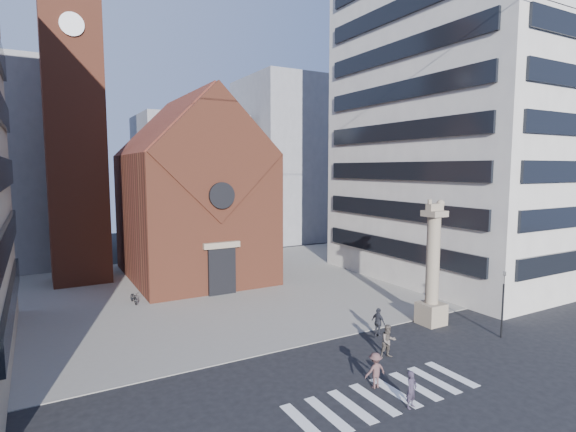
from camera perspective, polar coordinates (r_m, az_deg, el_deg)
The scene contains 21 objects.
ground at distance 25.17m, azimuth 6.40°, elevation -19.22°, with size 120.00×120.00×0.00m, color black.
piazza at distance 41.16m, azimuth -9.42°, elevation -9.09°, with size 46.00×30.00×0.05m, color gray.
zebra_crossing at distance 23.39m, azimuth 12.18°, elevation -21.40°, with size 10.20×3.20×0.01m, color white, non-canonical shape.
church at distance 45.55m, azimuth -12.19°, elevation 2.48°, with size 12.00×16.65×18.00m.
campanile at distance 46.80m, azimuth -25.56°, elevation 11.63°, with size 5.50×5.50×31.20m.
building_right at distance 48.47m, azimuth 21.91°, elevation 11.88°, with size 18.00×22.00×32.00m, color beige.
bg_block_mid at distance 66.33m, azimuth -12.36°, elevation 4.45°, with size 14.00×12.00×18.00m, color gray.
bg_block_right at distance 70.02m, azimuth 1.05°, elevation 7.12°, with size 16.00×14.00×24.00m, color gray.
lion_column at distance 32.54m, azimuth 17.87°, elevation -7.15°, with size 1.63×1.60×8.68m.
traffic_light at distance 31.92m, azimuth 25.63°, elevation -9.89°, with size 0.13×0.16×4.30m.
pedestrian_0 at distance 22.30m, azimuth 15.41°, elevation -20.47°, with size 0.62×0.41×1.71m, color #322A3B.
pedestrian_1 at distance 27.07m, azimuth 12.62°, elevation -15.25°, with size 0.93×0.73×1.92m, color #574D45.
pedestrian_2 at distance 30.06m, azimuth 11.40°, elevation -13.10°, with size 1.09×0.45×1.86m, color #27282F.
pedestrian_3 at distance 23.67m, azimuth 11.02°, elevation -18.67°, with size 1.13×0.65×1.76m, color #4F3535.
scooter_0 at distance 38.25m, azimuth -18.99°, elevation -9.75°, with size 0.63×1.79×0.94m, color black.
scooter_1 at distance 38.52m, azimuth -16.72°, elevation -9.49°, with size 0.49×1.74×1.05m, color black.
scooter_2 at distance 38.87m, azimuth -14.48°, elevation -9.36°, with size 0.63×1.79×0.94m, color black.
scooter_3 at distance 39.26m, azimuth -12.30°, elevation -9.07°, with size 0.49×1.74×1.05m, color black.
scooter_4 at distance 39.72m, azimuth -10.16°, elevation -8.92°, with size 0.63×1.79×0.94m, color black.
scooter_5 at distance 40.22m, azimuth -8.07°, elevation -8.62°, with size 0.49×1.74×1.05m, color black.
scooter_6 at distance 40.79m, azimuth -6.04°, elevation -8.46°, with size 0.63×1.79×0.94m, color black.
Camera 1 is at (-13.38, -18.42, 10.75)m, focal length 28.00 mm.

